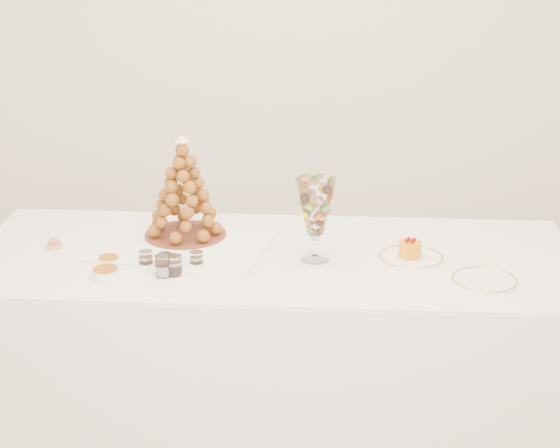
{
  "coord_description": "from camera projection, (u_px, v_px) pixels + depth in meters",
  "views": [
    {
      "loc": [
        0.05,
        -3.05,
        2.15
      ],
      "look_at": [
        0.0,
        0.22,
        0.95
      ],
      "focal_mm": 60.0,
      "sensor_mm": 36.0,
      "label": 1
    }
  ],
  "objects": [
    {
      "name": "cake_plate",
      "position": [
        411.0,
        258.0,
        3.42
      ],
      "size": [
        0.24,
        0.24,
        0.01
      ],
      "primitive_type": "cylinder",
      "color": "white",
      "rests_on": "buffet_table"
    },
    {
      "name": "lace_tray",
      "position": [
        184.0,
        247.0,
        3.5
      ],
      "size": [
        0.71,
        0.6,
        0.02
      ],
      "primitive_type": "cube",
      "rotation": [
        0.0,
        0.0,
        -0.24
      ],
      "color": "white",
      "rests_on": "buffet_table"
    },
    {
      "name": "verrine_c",
      "position": [
        196.0,
        260.0,
        3.33
      ],
      "size": [
        0.05,
        0.05,
        0.06
      ],
      "primitive_type": "cylinder",
      "rotation": [
        0.0,
        0.0,
        0.14
      ],
      "color": "white",
      "rests_on": "buffet_table"
    },
    {
      "name": "buffet_table",
      "position": [
        273.0,
        357.0,
        3.6
      ],
      "size": [
        2.28,
        1.01,
        0.85
      ],
      "rotation": [
        0.0,
        0.0,
        -0.05
      ],
      "color": "white",
      "rests_on": "ground"
    },
    {
      "name": "pink_tart",
      "position": [
        55.0,
        244.0,
        3.52
      ],
      "size": [
        0.06,
        0.06,
        0.04
      ],
      "color": "tan",
      "rests_on": "buffet_table"
    },
    {
      "name": "macaron_vase",
      "position": [
        316.0,
        208.0,
        3.35
      ],
      "size": [
        0.14,
        0.14,
        0.31
      ],
      "color": "white",
      "rests_on": "buffet_table"
    },
    {
      "name": "verrine_e",
      "position": [
        174.0,
        265.0,
        3.27
      ],
      "size": [
        0.07,
        0.07,
        0.07
      ],
      "primitive_type": "cylinder",
      "rotation": [
        0.0,
        0.0,
        0.32
      ],
      "color": "white",
      "rests_on": "buffet_table"
    },
    {
      "name": "ramekin_back",
      "position": [
        109.0,
        261.0,
        3.37
      ],
      "size": [
        0.08,
        0.08,
        0.02
      ],
      "primitive_type": "cylinder",
      "color": "white",
      "rests_on": "buffet_table"
    },
    {
      "name": "verrine_d",
      "position": [
        163.0,
        266.0,
        3.26
      ],
      "size": [
        0.06,
        0.06,
        0.08
      ],
      "primitive_type": "cylinder",
      "rotation": [
        0.0,
        0.0,
        -0.05
      ],
      "color": "white",
      "rests_on": "buffet_table"
    },
    {
      "name": "mousse_cake",
      "position": [
        410.0,
        249.0,
        3.4
      ],
      "size": [
        0.08,
        0.08,
        0.07
      ],
      "color": "orange",
      "rests_on": "cake_plate"
    },
    {
      "name": "croquembouche",
      "position": [
        184.0,
        188.0,
        3.53
      ],
      "size": [
        0.31,
        0.31,
        0.39
      ],
      "rotation": [
        0.0,
        0.0,
        0.12
      ],
      "color": "brown",
      "rests_on": "lace_tray"
    },
    {
      "name": "ramekin_front",
      "position": [
        106.0,
        273.0,
        3.26
      ],
      "size": [
        0.1,
        0.1,
        0.03
      ],
      "primitive_type": "cylinder",
      "color": "white",
      "rests_on": "buffet_table"
    },
    {
      "name": "room_walls",
      "position": [
        278.0,
        3.0,
        2.99
      ],
      "size": [
        4.54,
        4.04,
        2.82
      ],
      "color": "white",
      "rests_on": "ground"
    },
    {
      "name": "spare_plate",
      "position": [
        484.0,
        281.0,
        3.22
      ],
      "size": [
        0.23,
        0.23,
        0.01
      ],
      "primitive_type": "cylinder",
      "color": "white",
      "rests_on": "buffet_table"
    },
    {
      "name": "verrine_b",
      "position": [
        165.0,
        263.0,
        3.3
      ],
      "size": [
        0.06,
        0.06,
        0.07
      ],
      "primitive_type": "cylinder",
      "rotation": [
        0.0,
        0.0,
        -0.14
      ],
      "color": "white",
      "rests_on": "buffet_table"
    },
    {
      "name": "verrine_a",
      "position": [
        146.0,
        260.0,
        3.33
      ],
      "size": [
        0.05,
        0.05,
        0.07
      ],
      "primitive_type": "cylinder",
      "rotation": [
        0.0,
        0.0,
        -0.1
      ],
      "color": "white",
      "rests_on": "buffet_table"
    }
  ]
}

